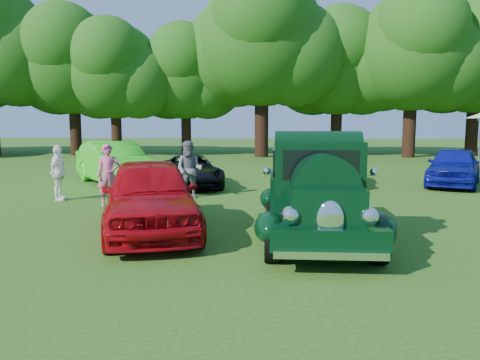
# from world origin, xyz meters

# --- Properties ---
(ground) EXTENTS (120.00, 120.00, 0.00)m
(ground) POSITION_xyz_m (0.00, 0.00, 0.00)
(ground) COLOR #1F4D12
(ground) RESTS_ON ground
(hero_pickup) EXTENTS (2.44, 5.24, 2.05)m
(hero_pickup) POSITION_xyz_m (1.47, -0.21, 0.89)
(hero_pickup) COLOR black
(hero_pickup) RESTS_ON ground
(red_convertible) EXTENTS (3.29, 5.20, 1.65)m
(red_convertible) POSITION_xyz_m (-2.12, 0.09, 0.82)
(red_convertible) COLOR #9C060D
(red_convertible) RESTS_ON ground
(back_car_lime) EXTENTS (4.44, 5.09, 1.66)m
(back_car_lime) POSITION_xyz_m (-5.56, 7.94, 0.83)
(back_car_lime) COLOR green
(back_car_lime) RESTS_ON ground
(back_car_black) EXTENTS (3.18, 4.65, 1.18)m
(back_car_black) POSITION_xyz_m (-2.45, 7.40, 0.59)
(back_car_black) COLOR black
(back_car_black) RESTS_ON ground
(back_car_orange) EXTENTS (2.02, 4.40, 1.25)m
(back_car_orange) POSITION_xyz_m (3.05, 8.41, 0.62)
(back_car_orange) COLOR orange
(back_car_orange) RESTS_ON ground
(back_car_blue) EXTENTS (3.42, 4.70, 1.49)m
(back_car_blue) POSITION_xyz_m (7.53, 8.37, 0.74)
(back_car_blue) COLOR navy
(back_car_blue) RESTS_ON ground
(spectator_pink) EXTENTS (0.77, 0.65, 1.79)m
(spectator_pink) POSITION_xyz_m (-4.15, 3.25, 0.90)
(spectator_pink) COLOR #C45078
(spectator_pink) RESTS_ON ground
(spectator_grey) EXTENTS (1.00, 0.84, 1.83)m
(spectator_grey) POSITION_xyz_m (-2.06, 4.82, 0.91)
(spectator_grey) COLOR slate
(spectator_grey) RESTS_ON ground
(spectator_white) EXTENTS (0.49, 1.04, 1.73)m
(spectator_white) POSITION_xyz_m (-6.01, 4.04, 0.86)
(spectator_white) COLOR white
(spectator_white) RESTS_ON ground
(tree_line) EXTENTS (65.23, 10.41, 12.29)m
(tree_line) POSITION_xyz_m (-1.74, 23.62, 6.94)
(tree_line) COLOR black
(tree_line) RESTS_ON ground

